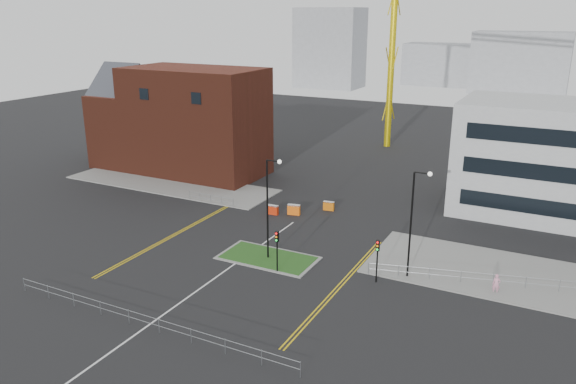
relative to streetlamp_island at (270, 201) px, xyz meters
name	(u,v)px	position (x,y,z in m)	size (l,w,h in m)	color
ground	(196,292)	(-2.22, -8.00, -5.41)	(200.00, 200.00, 0.00)	black
pavement_left	(170,184)	(-22.22, 14.00, -5.35)	(28.00, 8.00, 0.12)	slate
pavement_right	(516,277)	(19.78, 6.00, -5.35)	(24.00, 10.00, 0.12)	slate
island_kerb	(268,258)	(-0.22, 0.00, -5.37)	(8.60, 4.60, 0.08)	slate
grass_island	(268,258)	(-0.22, 0.00, -5.35)	(8.00, 4.00, 0.12)	#1B4517
brick_building	(177,121)	(-25.19, 20.00, 1.44)	(24.20, 10.07, 14.24)	#4E1F13
streetlamp_island	(270,201)	(0.00, 0.00, 0.00)	(1.46, 0.36, 9.18)	black
streetlamp_right_near	(414,216)	(12.00, 2.00, 0.00)	(1.46, 0.36, 9.18)	black
traffic_light_island	(277,244)	(1.78, -2.02, -2.85)	(0.28, 0.33, 3.65)	black
traffic_light_right	(377,253)	(9.78, -0.02, -2.85)	(0.28, 0.33, 3.65)	black
railing_front	(143,318)	(-2.22, -14.00, -4.63)	(24.05, 0.05, 1.10)	gray
railing_left	(211,198)	(-13.22, 10.00, -4.67)	(6.05, 0.05, 1.10)	gray
railing_right	(493,277)	(18.28, 3.50, -4.63)	(19.05, 5.05, 1.10)	gray
centre_line	(211,281)	(-2.22, -6.00, -5.41)	(0.15, 30.00, 0.01)	silver
yellow_left_a	(182,230)	(-11.22, 2.00, -5.41)	(0.12, 24.00, 0.01)	gold
yellow_left_b	(184,230)	(-10.92, 2.00, -5.41)	(0.12, 24.00, 0.01)	gold
yellow_right_a	(338,286)	(7.28, -2.00, -5.41)	(0.12, 20.00, 0.01)	gold
yellow_right_b	(341,286)	(7.58, -2.00, -5.41)	(0.12, 20.00, 0.01)	gold
skyline_a	(330,48)	(-42.22, 112.00, 5.59)	(18.00, 12.00, 22.00)	gray
skyline_b	(520,63)	(7.78, 122.00, 2.59)	(24.00, 12.00, 16.00)	gray
skyline_d	(457,65)	(-10.22, 132.00, 0.59)	(30.00, 12.00, 12.00)	gray
pedestrian	(496,284)	(18.65, 2.35, -4.60)	(0.59, 0.39, 1.62)	pink
barrier_left	(273,209)	(-5.29, 10.17, -4.85)	(1.25, 0.46, 1.04)	red
barrier_mid	(329,206)	(-0.43, 14.14, -4.87)	(1.23, 0.54, 1.00)	orange
barrier_right	(294,209)	(-3.22, 11.12, -4.80)	(1.41, 0.72, 1.13)	orange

